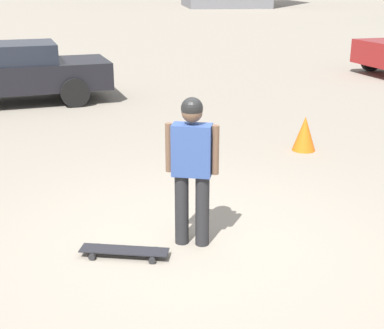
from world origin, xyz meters
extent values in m
plane|color=gray|center=(0.00, 0.00, 0.00)|extent=(220.00, 220.00, 0.00)
cylinder|color=#262628|center=(0.10, -0.03, 0.39)|extent=(0.15, 0.15, 0.77)
cylinder|color=#262628|center=(-0.10, 0.03, 0.39)|extent=(0.15, 0.15, 0.77)
cube|color=#334C8C|center=(0.00, 0.00, 1.04)|extent=(0.44, 0.30, 0.53)
cylinder|color=brown|center=(0.23, -0.06, 1.05)|extent=(0.08, 0.08, 0.51)
cylinder|color=brown|center=(-0.23, 0.06, 1.05)|extent=(0.08, 0.08, 0.51)
sphere|color=brown|center=(0.00, 0.00, 1.43)|extent=(0.21, 0.21, 0.21)
sphere|color=black|center=(0.00, 0.00, 1.47)|extent=(0.22, 0.22, 0.22)
cube|color=#232328|center=(0.71, 0.22, 0.07)|extent=(0.92, 0.39, 0.01)
cylinder|color=#262628|center=(1.04, 0.26, 0.03)|extent=(0.07, 0.04, 0.07)
cylinder|color=#262628|center=(0.99, 0.04, 0.03)|extent=(0.07, 0.04, 0.07)
cylinder|color=#262628|center=(0.44, 0.40, 0.03)|extent=(0.07, 0.04, 0.07)
cylinder|color=#262628|center=(0.39, 0.18, 0.03)|extent=(0.07, 0.04, 0.07)
cube|color=black|center=(3.48, -7.33, 0.62)|extent=(4.93, 2.77, 0.60)
cube|color=#1E232D|center=(3.37, -7.36, 1.14)|extent=(2.40, 2.01, 0.43)
cylinder|color=black|center=(1.88, -6.81, 0.32)|extent=(0.67, 0.34, 0.64)
cylinder|color=black|center=(2.28, -8.51, 0.32)|extent=(0.67, 0.34, 0.64)
cylinder|color=black|center=(-6.79, -11.00, 0.32)|extent=(0.66, 0.32, 0.63)
cone|color=orange|center=(-2.19, -3.11, 0.29)|extent=(0.38, 0.38, 0.57)
camera|label=1|loc=(0.54, 5.09, 2.64)|focal=50.00mm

